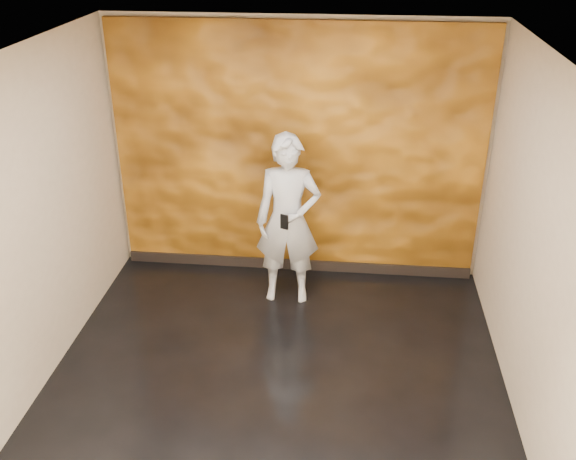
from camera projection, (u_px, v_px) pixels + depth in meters
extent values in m
cube|color=black|center=(276.00, 378.00, 5.67)|extent=(4.00, 4.00, 0.01)
cube|color=tan|center=(298.00, 151.00, 6.81)|extent=(4.00, 0.02, 2.80)
cube|color=tan|center=(227.00, 418.00, 3.26)|extent=(4.00, 0.02, 2.80)
cube|color=tan|center=(32.00, 226.00, 5.22)|extent=(0.02, 4.00, 2.80)
cube|color=tan|center=(537.00, 250.00, 4.85)|extent=(0.02, 4.00, 2.80)
cube|color=white|center=(273.00, 57.00, 4.41)|extent=(4.00, 4.00, 0.01)
cube|color=orange|center=(297.00, 154.00, 6.79)|extent=(3.90, 0.06, 2.75)
cube|color=black|center=(296.00, 264.00, 7.35)|extent=(3.90, 0.04, 0.12)
imported|color=#A3A8B3|center=(288.00, 220.00, 6.46)|extent=(0.67, 0.46, 1.80)
cube|color=black|center=(284.00, 222.00, 6.18)|extent=(0.08, 0.04, 0.15)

